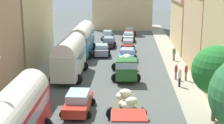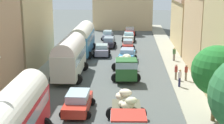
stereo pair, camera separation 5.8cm
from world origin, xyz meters
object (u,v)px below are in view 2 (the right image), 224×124
(car_4, at_px, (78,102))
(pedestrian_2, at_px, (186,72))
(car_3, at_px, (130,31))
(pedestrian_0, at_px, (180,77))
(pedestrian_3, at_px, (174,54))
(cargo_truck_1, at_px, (126,67))
(cargo_truck_0, at_px, (127,119))
(car_2, at_px, (129,37))
(car_6, at_px, (109,42))
(pedestrian_1, at_px, (176,71))
(parked_bus_0, at_px, (13,119))
(car_1, at_px, (128,45))
(parked_bus_2, at_px, (83,38))
(parked_bus_1, at_px, (70,55))
(car_5, at_px, (102,50))
(car_0, at_px, (127,55))
(car_7, at_px, (108,35))

(car_4, distance_m, pedestrian_2, 12.61)
(car_3, distance_m, pedestrian_0, 31.22)
(pedestrian_3, bearing_deg, cargo_truck_1, -127.50)
(cargo_truck_0, bearing_deg, car_2, 90.65)
(car_2, height_order, pedestrian_0, pedestrian_0)
(car_6, distance_m, pedestrian_1, 18.96)
(cargo_truck_0, distance_m, car_2, 34.69)
(pedestrian_0, relative_size, pedestrian_2, 1.02)
(parked_bus_0, xyz_separation_m, car_6, (3.11, 32.32, -1.44))
(cargo_truck_0, distance_m, car_1, 26.98)
(parked_bus_2, bearing_deg, parked_bus_1, -88.32)
(car_3, bearing_deg, pedestrian_3, -74.25)
(car_3, distance_m, car_5, 17.99)
(cargo_truck_1, height_order, car_0, cargo_truck_1)
(parked_bus_0, bearing_deg, car_1, 78.45)
(car_2, relative_size, pedestrian_2, 2.08)
(car_4, height_order, car_5, car_5)
(cargo_truck_0, distance_m, car_0, 20.40)
(cargo_truck_1, relative_size, pedestrian_3, 4.04)
(pedestrian_0, xyz_separation_m, pedestrian_2, (0.91, 2.00, -0.02))
(pedestrian_0, relative_size, pedestrian_1, 1.04)
(car_2, height_order, car_7, car_7)
(car_5, bearing_deg, cargo_truck_1, -71.61)
(car_4, bearing_deg, pedestrian_3, 60.90)
(parked_bus_0, height_order, pedestrian_1, parked_bus_0)
(parked_bus_0, distance_m, pedestrian_1, 18.84)
(parked_bus_0, bearing_deg, pedestrian_1, 53.65)
(cargo_truck_1, height_order, pedestrian_2, cargo_truck_1)
(car_7, bearing_deg, car_3, 52.59)
(car_7, relative_size, pedestrian_2, 2.07)
(car_0, height_order, car_6, car_0)
(parked_bus_2, relative_size, car_0, 2.39)
(car_6, bearing_deg, parked_bus_0, -95.49)
(car_2, relative_size, car_6, 0.90)
(parked_bus_1, height_order, car_1, parked_bus_1)
(pedestrian_2, bearing_deg, car_3, 101.55)
(car_7, bearing_deg, car_2, -19.94)
(cargo_truck_0, relative_size, pedestrian_0, 3.69)
(car_4, bearing_deg, car_1, 81.50)
(car_1, bearing_deg, pedestrian_0, -73.08)
(pedestrian_1, bearing_deg, pedestrian_0, -88.66)
(car_0, height_order, pedestrian_1, pedestrian_1)
(parked_bus_2, distance_m, car_4, 20.71)
(car_2, bearing_deg, car_7, 160.06)
(car_1, bearing_deg, pedestrian_3, -47.28)
(car_0, relative_size, car_2, 1.09)
(car_5, height_order, car_7, car_5)
(pedestrian_0, height_order, pedestrian_2, pedestrian_0)
(car_5, bearing_deg, parked_bus_1, -103.29)
(parked_bus_2, distance_m, car_1, 6.89)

